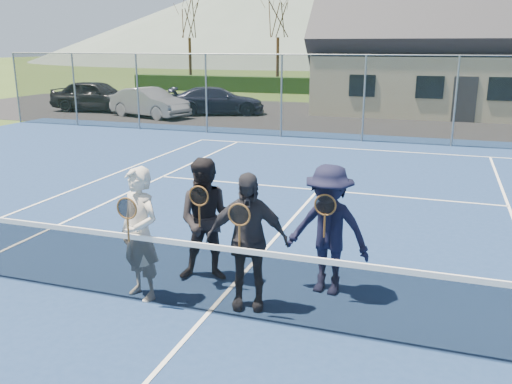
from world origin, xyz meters
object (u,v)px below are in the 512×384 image
at_px(car_a, 97,96).
at_px(car_b, 149,103).
at_px(clubhouse, 479,31).
at_px(car_c, 217,101).
at_px(player_b, 208,220).
at_px(tennis_net, 208,276).
at_px(player_d, 328,230).
at_px(player_c, 247,241).
at_px(player_a, 140,234).

bearing_deg(car_a, car_b, -110.71).
bearing_deg(clubhouse, car_c, -157.34).
bearing_deg(car_b, player_b, -130.35).
xyz_separation_m(tennis_net, clubhouse, (4.00, 24.00, 3.45)).
height_order(car_a, player_d, player_d).
bearing_deg(player_c, player_d, 39.79).
height_order(player_a, player_d, same).
distance_m(tennis_net, player_d, 1.75).
bearing_deg(tennis_net, player_c, 42.99).
bearing_deg(clubhouse, player_b, -100.87).
xyz_separation_m(tennis_net, player_b, (-0.42, 0.98, 0.38)).
xyz_separation_m(car_b, car_c, (2.65, 1.97, -0.02)).
xyz_separation_m(player_b, player_c, (0.81, -0.61, 0.00)).
bearing_deg(clubhouse, player_a, -101.92).
distance_m(car_b, player_a, 19.40).
height_order(car_a, tennis_net, car_a).
relative_size(car_a, car_b, 1.12).
relative_size(car_a, player_a, 2.60).
bearing_deg(tennis_net, player_d, 40.79).
xyz_separation_m(player_a, player_d, (2.32, 0.96, -0.00)).
distance_m(clubhouse, player_a, 24.56).
bearing_deg(player_b, player_d, 4.60).
distance_m(car_c, clubhouse, 13.31).
height_order(car_a, car_c, car_a).
distance_m(clubhouse, player_d, 23.25).
relative_size(clubhouse, player_a, 8.67).
distance_m(player_a, player_d, 2.52).
bearing_deg(player_b, player_a, -126.67).
height_order(tennis_net, clubhouse, clubhouse).
distance_m(car_a, car_c, 6.42).
relative_size(player_a, player_b, 1.00).
height_order(clubhouse, player_d, clubhouse).
height_order(player_b, player_d, same).
height_order(clubhouse, player_a, clubhouse).
height_order(car_b, player_a, player_a).
relative_size(car_a, tennis_net, 0.40).
bearing_deg(car_b, player_c, -129.30).
xyz_separation_m(car_a, player_d, (15.55, -17.09, 0.12)).
bearing_deg(car_c, car_b, 105.68).
distance_m(car_b, clubhouse, 16.45).
distance_m(car_b, player_b, 19.00).
relative_size(clubhouse, player_d, 8.67).
bearing_deg(player_d, car_b, 126.57).
bearing_deg(player_a, tennis_net, -8.34).
relative_size(car_b, player_d, 2.31).
relative_size(tennis_net, clubhouse, 0.75).
distance_m(player_c, player_d, 1.17).
bearing_deg(clubhouse, car_a, -162.39).
height_order(car_a, car_b, car_a).
distance_m(car_c, player_c, 20.42).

